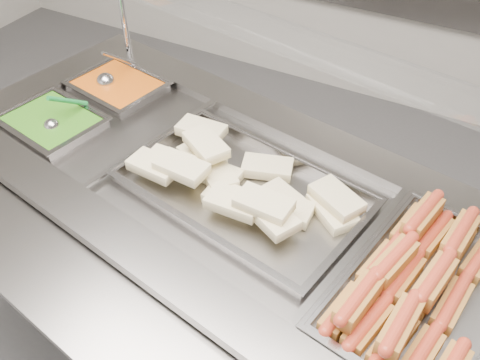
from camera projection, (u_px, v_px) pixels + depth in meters
The scene contains 11 objects.
steam_counter at pixel (229, 275), 1.88m from camera, with size 2.02×1.17×0.91m.
tray_rail at pixel (92, 301), 1.31m from camera, with size 1.83×0.69×0.05m.
sneeze_guard at pixel (276, 37), 1.46m from camera, with size 1.69×0.60×0.44m.
pan_hotdogs at pixel (423, 299), 1.31m from camera, with size 0.44×0.61×0.10m.
pan_wraps at pixel (243, 194), 1.57m from camera, with size 0.75×0.52×0.07m.
pan_beans at pixel (119, 94), 1.99m from camera, with size 0.34×0.29×0.10m.
pan_peas at pixel (54, 130), 1.82m from camera, with size 0.34×0.29×0.10m.
hotdogs_in_buns at pixel (415, 283), 1.29m from camera, with size 0.33×0.56×0.12m.
tortilla_wraps at pixel (237, 180), 1.55m from camera, with size 0.69×0.36×0.10m.
ladle at pixel (107, 81), 1.97m from camera, with size 0.07×0.19×0.16m.
serving_spoon at pixel (55, 122), 1.77m from camera, with size 0.06×0.18×0.14m.
Camera 1 is at (0.61, -0.58, 1.95)m, focal length 40.00 mm.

